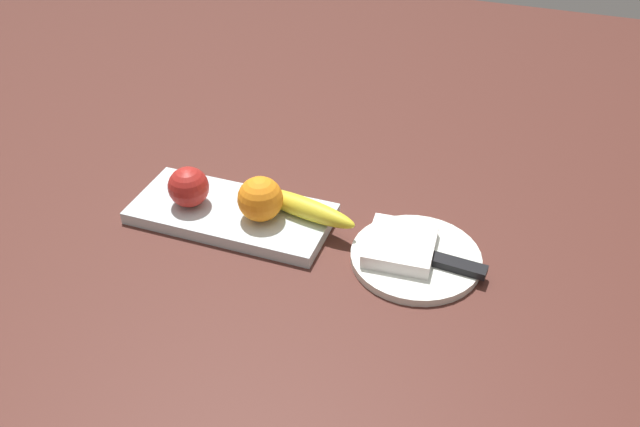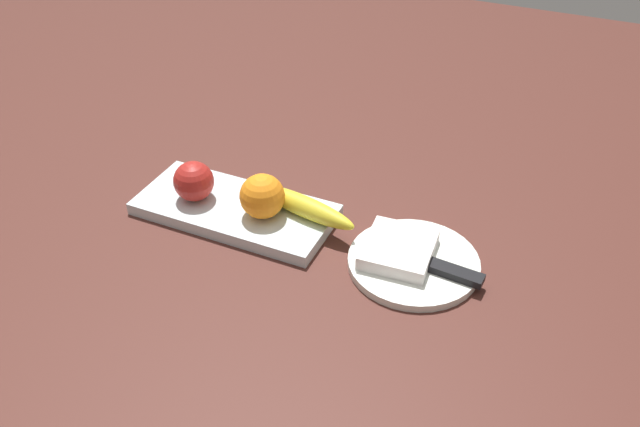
% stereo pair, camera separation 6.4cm
% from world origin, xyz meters
% --- Properties ---
extents(ground_plane, '(2.40, 2.40, 0.00)m').
position_xyz_m(ground_plane, '(0.00, 0.00, 0.00)').
color(ground_plane, '#4C241D').
extents(fruit_tray, '(0.33, 0.15, 0.02)m').
position_xyz_m(fruit_tray, '(0.02, 0.01, 0.01)').
color(fruit_tray, silver).
rests_on(fruit_tray, ground_plane).
extents(apple, '(0.07, 0.07, 0.07)m').
position_xyz_m(apple, '(0.08, 0.02, 0.06)').
color(apple, '#AA231E').
rests_on(apple, fruit_tray).
extents(banana, '(0.20, 0.07, 0.03)m').
position_xyz_m(banana, '(-0.10, -0.01, 0.04)').
color(banana, yellow).
rests_on(banana, fruit_tray).
extents(orange_near_apple, '(0.07, 0.07, 0.07)m').
position_xyz_m(orange_near_apple, '(-0.04, 0.01, 0.06)').
color(orange_near_apple, orange).
rests_on(orange_near_apple, fruit_tray).
extents(dinner_plate, '(0.20, 0.20, 0.01)m').
position_xyz_m(dinner_plate, '(-0.30, 0.01, 0.01)').
color(dinner_plate, white).
rests_on(dinner_plate, ground_plane).
extents(folded_napkin, '(0.11, 0.12, 0.02)m').
position_xyz_m(folded_napkin, '(-0.27, 0.01, 0.02)').
color(folded_napkin, white).
rests_on(folded_napkin, dinner_plate).
extents(knife, '(0.18, 0.04, 0.01)m').
position_xyz_m(knife, '(-0.35, 0.02, 0.02)').
color(knife, silver).
rests_on(knife, dinner_plate).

